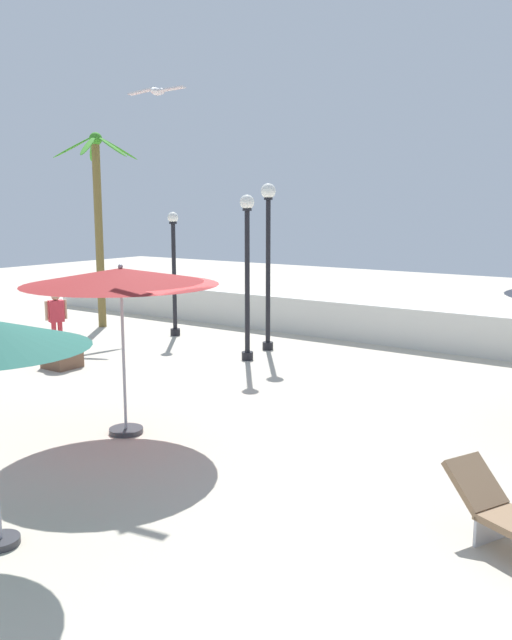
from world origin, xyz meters
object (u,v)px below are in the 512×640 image
at_px(palm_tree_1, 98,209).
at_px(lamp_post_2, 268,247).
at_px(planter, 62,351).
at_px(patio_umbrella_4, 121,278).
at_px(lamp_post_1, 247,264).
at_px(guest_0, 56,316).
at_px(seagull_0, 157,91).
at_px(lamp_post_0, 174,269).

xyz_separation_m(palm_tree_1, lamp_post_2, (6.07, 0.15, -0.96)).
bearing_deg(planter, patio_umbrella_4, -27.49).
bearing_deg(palm_tree_1, planter, -52.31).
xyz_separation_m(lamp_post_1, guest_0, (-4.57, -2.01, -1.42)).
height_order(palm_tree_1, lamp_post_1, palm_tree_1).
bearing_deg(seagull_0, lamp_post_1, 106.83).
bearing_deg(palm_tree_1, lamp_post_0, 4.56).
bearing_deg(lamp_post_2, planter, -123.25).
xyz_separation_m(lamp_post_0, seagull_0, (4.84, -5.72, 3.61)).
xyz_separation_m(patio_umbrella_4, palm_tree_1, (-7.70, 6.50, 1.06)).
height_order(lamp_post_0, planter, lamp_post_0).
distance_m(palm_tree_1, lamp_post_2, 6.14).
relative_size(lamp_post_1, guest_0, 2.58).
relative_size(palm_tree_1, lamp_post_2, 1.38).
bearing_deg(palm_tree_1, lamp_post_2, 1.44).
distance_m(patio_umbrella_4, guest_0, 7.06).
distance_m(palm_tree_1, planter, 6.19).
bearing_deg(seagull_0, lamp_post_0, 130.23).
xyz_separation_m(lamp_post_1, planter, (-3.07, -3.08, -1.96)).
bearing_deg(lamp_post_2, guest_0, -143.08).
height_order(lamp_post_1, planter, lamp_post_1).
relative_size(lamp_post_0, planter, 4.16).
bearing_deg(palm_tree_1, guest_0, -60.82).
relative_size(palm_tree_1, seagull_0, 5.58).
height_order(palm_tree_1, planter, palm_tree_1).
bearing_deg(guest_0, lamp_post_1, 23.73).
bearing_deg(lamp_post_1, guest_0, -156.27).
xyz_separation_m(patio_umbrella_4, lamp_post_2, (-1.64, 6.66, 0.10)).
bearing_deg(planter, seagull_0, -16.65).
xyz_separation_m(lamp_post_0, guest_0, (-1.06, -3.33, -1.01)).
height_order(patio_umbrella_4, planter, patio_umbrella_4).
bearing_deg(lamp_post_1, patio_umbrella_4, -75.49).
relative_size(lamp_post_2, seagull_0, 4.06).
bearing_deg(lamp_post_2, lamp_post_0, 178.77).
xyz_separation_m(palm_tree_1, planter, (3.23, -4.18, -3.24)).
height_order(lamp_post_2, seagull_0, seagull_0).
bearing_deg(lamp_post_0, lamp_post_1, -20.60).
bearing_deg(lamp_post_0, planter, -84.39).
bearing_deg(seagull_0, planter, 163.35).
height_order(palm_tree_1, guest_0, palm_tree_1).
bearing_deg(lamp_post_1, palm_tree_1, 170.14).
relative_size(palm_tree_1, planter, 6.89).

